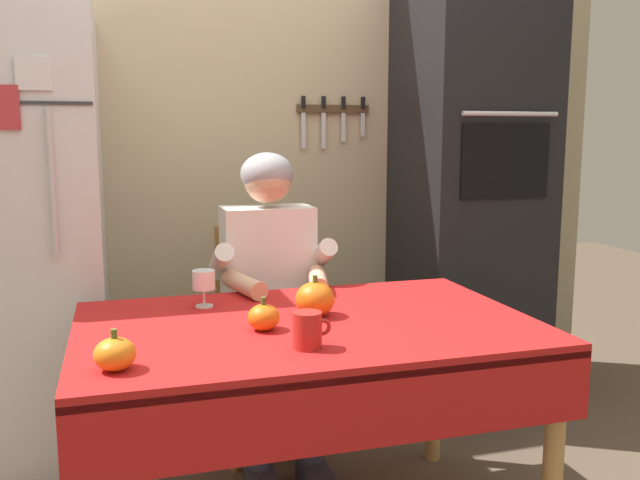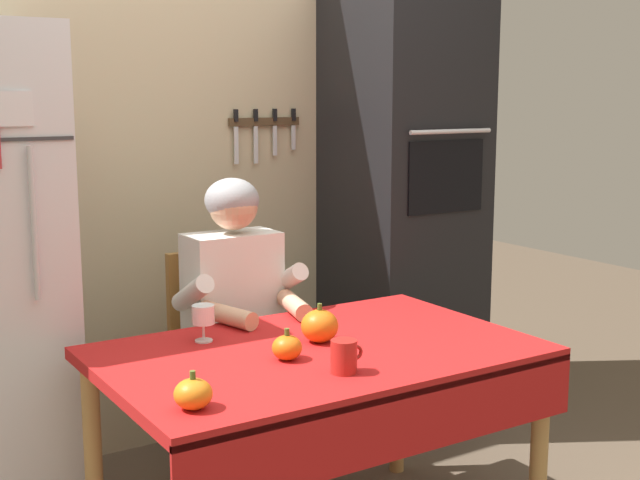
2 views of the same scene
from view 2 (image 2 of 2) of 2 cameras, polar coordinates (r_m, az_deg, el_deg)
name	(u,v)px [view 2 (image 2 of 2)]	position (r m, az deg, el deg)	size (l,w,h in m)	color
back_wall_assembly	(176,154)	(3.85, -9.57, 5.69)	(3.70, 0.13, 2.60)	#BCAD89
wall_oven	(403,203)	(4.08, 5.57, 2.48)	(0.60, 0.64, 2.10)	black
dining_table	(321,374)	(2.83, 0.06, -8.92)	(1.40, 0.90, 0.74)	tan
chair_behind_person	(221,354)	(3.55, -6.65, -7.57)	(0.40, 0.40, 0.93)	#9E6B33
seated_person	(241,310)	(3.32, -5.31, -4.69)	(0.47, 0.55, 1.25)	#38384C
coffee_mug	(344,356)	(2.57, 1.63, -7.77)	(0.11, 0.08, 0.10)	#B2231E
wine_glass	(203,316)	(2.90, -7.80, -5.04)	(0.08, 0.08, 0.13)	white
pumpkin_large	(287,347)	(2.69, -2.21, -7.17)	(0.09, 0.09, 0.10)	orange
pumpkin_medium	(320,326)	(2.87, -0.02, -5.75)	(0.13, 0.13, 0.13)	orange
pumpkin_small	(193,394)	(2.31, -8.46, -10.11)	(0.10, 0.10, 0.10)	orange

